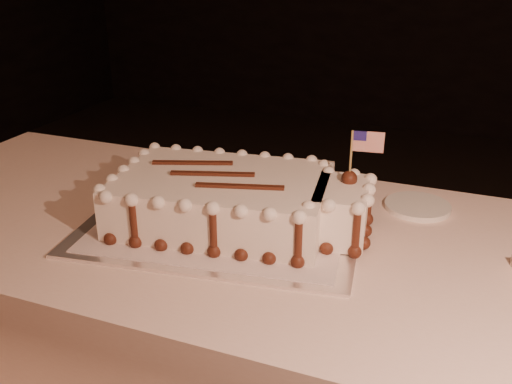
% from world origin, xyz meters
% --- Properties ---
extents(cake_board, '(0.67, 0.54, 0.01)m').
position_xyz_m(cake_board, '(-0.29, 0.60, 0.75)').
color(cake_board, silver).
rests_on(cake_board, banquet_table).
extents(doily, '(0.60, 0.49, 0.00)m').
position_xyz_m(doily, '(-0.29, 0.60, 0.76)').
color(doily, silver).
rests_on(doily, cake_board).
extents(sheet_cake, '(0.59, 0.38, 0.23)m').
position_xyz_m(sheet_cake, '(-0.25, 0.61, 0.81)').
color(sheet_cake, white).
rests_on(sheet_cake, doily).
extents(side_plate, '(0.16, 0.16, 0.01)m').
position_xyz_m(side_plate, '(0.11, 0.86, 0.76)').
color(side_plate, white).
rests_on(side_plate, banquet_table).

